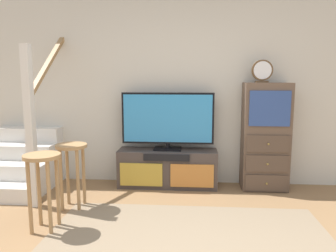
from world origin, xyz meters
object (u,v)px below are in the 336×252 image
Objects in this scene: media_console at (168,168)px; desk_clock at (262,71)px; television at (168,120)px; side_cabinet at (265,137)px; bar_stool_far at (72,161)px; bar_stool_near at (43,174)px.

desk_clock is at bearing -0.24° from media_console.
desk_clock is at bearing -1.38° from television.
side_cabinet reaches higher than bar_stool_far.
desk_clock is 0.38× the size of bar_stool_near.
desk_clock is (1.19, -0.00, 1.28)m from media_console.
television is at bearing 39.57° from bar_stool_far.
side_cabinet is at bearing 0.46° from media_console.
bar_stool_far is (-0.99, -0.80, 0.29)m from media_console.
bar_stool_far is (-2.26, -0.81, -0.15)m from side_cabinet.
bar_stool_near is (-1.07, -1.37, -0.35)m from television.
bar_stool_far is (0.07, 0.55, -0.01)m from bar_stool_near.
side_cabinet is 2.40m from bar_stool_far.
bar_stool_far is at bearing 82.43° from bar_stool_near.
media_console is 4.61× the size of desk_clock.
desk_clock reaches higher than bar_stool_far.
side_cabinet is 4.87× the size of desk_clock.
television is 1.34m from bar_stool_far.
desk_clock is at bearing 19.99° from bar_stool_far.
media_console is 1.74m from desk_clock.
side_cabinet is at bearing -0.62° from television.
television is 1.67× the size of bar_stool_far.
media_console is 1.74m from bar_stool_near.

